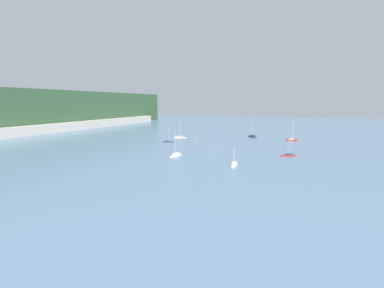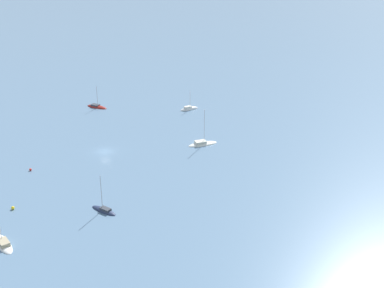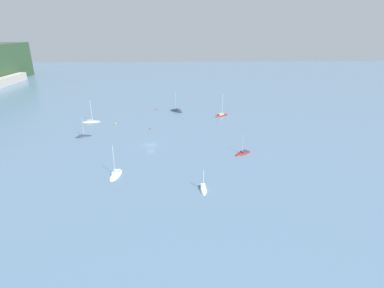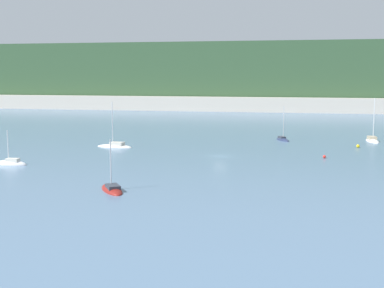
% 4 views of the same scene
% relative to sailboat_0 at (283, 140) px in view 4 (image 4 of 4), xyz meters
% --- Properties ---
extents(ground_plane, '(600.00, 600.00, 0.00)m').
position_rel_sailboat_0_xyz_m(ground_plane, '(-10.36, -27.55, -0.10)').
color(ground_plane, slate).
extents(hillside_ridge, '(376.06, 69.60, 29.08)m').
position_rel_sailboat_0_xyz_m(hillside_ridge, '(-10.36, 132.43, 14.44)').
color(hillside_ridge, '#335133').
rests_on(hillside_ridge, ground_plane).
extents(shore_town_strip, '(319.65, 6.00, 5.93)m').
position_rel_sailboat_0_xyz_m(shore_town_strip, '(-10.36, 94.13, 2.86)').
color(shore_town_strip, beige).
rests_on(shore_town_strip, ground_plane).
extents(sailboat_0, '(4.32, 6.51, 8.60)m').
position_rel_sailboat_0_xyz_m(sailboat_0, '(0.00, 0.00, 0.00)').
color(sailboat_0, '#232D4C').
rests_on(sailboat_0, ground_plane).
extents(sailboat_1, '(3.38, 8.12, 10.57)m').
position_rel_sailboat_0_xyz_m(sailboat_1, '(20.38, 2.32, 0.04)').
color(sailboat_1, white).
rests_on(sailboat_1, ground_plane).
extents(sailboat_3, '(5.86, 7.13, 7.50)m').
position_rel_sailboat_0_xyz_m(sailboat_3, '(-19.68, -60.12, -0.03)').
color(sailboat_3, maroon).
rests_on(sailboat_3, ground_plane).
extents(sailboat_5, '(6.02, 1.75, 6.81)m').
position_rel_sailboat_0_xyz_m(sailboat_5, '(-43.86, -44.57, -0.02)').
color(sailboat_5, silver).
rests_on(sailboat_5, ground_plane).
extents(sailboat_6, '(8.22, 3.66, 10.25)m').
position_rel_sailboat_0_xyz_m(sailboat_6, '(-34.31, -19.56, 0.02)').
color(sailboat_6, white).
rests_on(sailboat_6, ground_plane).
extents(mooring_buoy_0, '(0.70, 0.70, 0.70)m').
position_rel_sailboat_0_xyz_m(mooring_buoy_0, '(16.15, -9.62, 0.25)').
color(mooring_buoy_0, yellow).
rests_on(mooring_buoy_0, ground_plane).
extents(mooring_buoy_1, '(0.59, 0.59, 0.59)m').
position_rel_sailboat_0_xyz_m(mooring_buoy_1, '(8.79, -25.76, 0.19)').
color(mooring_buoy_1, red).
rests_on(mooring_buoy_1, ground_plane).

